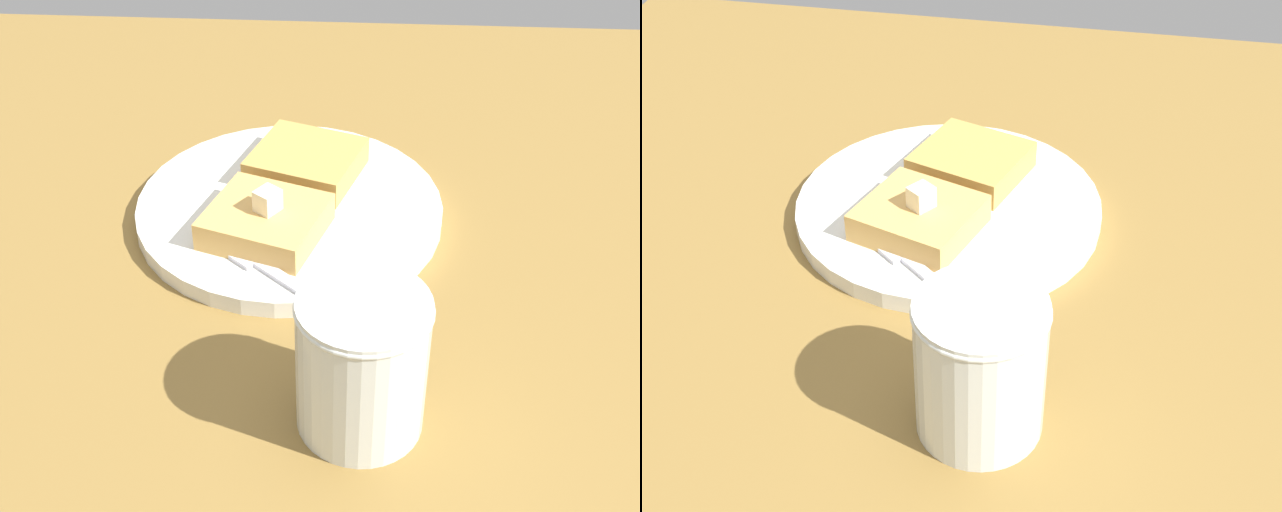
{
  "view_description": "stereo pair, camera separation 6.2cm",
  "coord_description": "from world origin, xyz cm",
  "views": [
    {
      "loc": [
        -52.1,
        -5.01,
        44.83
      ],
      "look_at": [
        -3.47,
        -2.06,
        6.34
      ],
      "focal_mm": 50.0,
      "sensor_mm": 36.0,
      "label": 1
    },
    {
      "loc": [
        -51.34,
        -11.16,
        44.83
      ],
      "look_at": [
        -3.47,
        -2.06,
        6.34
      ],
      "focal_mm": 50.0,
      "sensor_mm": 36.0,
      "label": 2
    }
  ],
  "objects": [
    {
      "name": "toast_slice_left",
      "position": [
        2.95,
        2.54,
        4.44
      ],
      "size": [
        10.19,
        10.51,
        2.34
      ],
      "primitive_type": "cube",
      "rotation": [
        0.0,
        0.0,
        -0.32
      ],
      "color": "tan",
      "rests_on": "plate"
    },
    {
      "name": "fork",
      "position": [
        -1.51,
        2.0,
        3.46
      ],
      "size": [
        11.53,
        13.06,
        0.36
      ],
      "color": "silver",
      "rests_on": "plate"
    },
    {
      "name": "plate",
      "position": [
        7.27,
        1.09,
        2.67
      ],
      "size": [
        24.93,
        24.93,
        1.43
      ],
      "color": "silver",
      "rests_on": "table_surface"
    },
    {
      "name": "toast_slice_middle",
      "position": [
        11.59,
        -0.36,
        4.44
      ],
      "size": [
        10.19,
        10.51,
        2.34
      ],
      "primitive_type": "cube",
      "rotation": [
        0.0,
        0.0,
        -0.32
      ],
      "color": "gold",
      "rests_on": "plate"
    },
    {
      "name": "butter_pat_primary",
      "position": [
        2.85,
        2.29,
        6.49
      ],
      "size": [
        2.36,
        2.33,
        1.76
      ],
      "primitive_type": "cube",
      "rotation": [
        0.0,
        0.0,
        2.5
      ],
      "color": "#F8ECC2",
      "rests_on": "toast_slice_left"
    },
    {
      "name": "syrup_jar",
      "position": [
        -14.22,
        -5.21,
        6.37
      ],
      "size": [
        8.15,
        8.15,
        9.77
      ],
      "color": "#5A2C0E",
      "rests_on": "table_surface"
    },
    {
      "name": "table_surface",
      "position": [
        0.0,
        0.0,
        0.92
      ],
      "size": [
        92.76,
        92.76,
        1.84
      ],
      "primitive_type": "cube",
      "color": "olive",
      "rests_on": "ground"
    }
  ]
}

